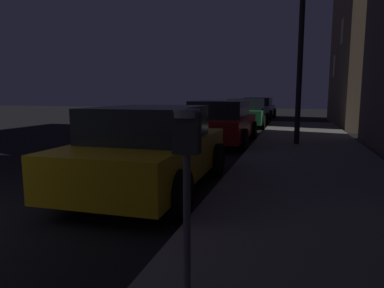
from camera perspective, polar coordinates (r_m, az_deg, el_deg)
The scene contains 6 objects.
parking_meter at distance 2.47m, azimuth -0.88°, elevation -1.95°, with size 0.19×0.19×1.38m.
car_yellow_cab at distance 5.92m, azimuth -6.88°, elevation -0.73°, with size 2.08×4.06×1.43m.
car_red at distance 11.52m, azimuth 4.81°, elevation 3.66°, with size 2.12×4.48×1.43m.
car_green at distance 17.80m, azimuth 9.02°, elevation 5.15°, with size 2.12×4.29×1.43m.
car_silver at distance 23.91m, azimuth 10.98°, elevation 5.85°, with size 2.24×4.24×1.43m.
street_lamp at distance 11.03m, azimuth 17.84°, elevation 19.64°, with size 0.44×0.44×5.67m.
Camera 1 is at (5.18, -1.68, 1.63)m, focal length 32.05 mm.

